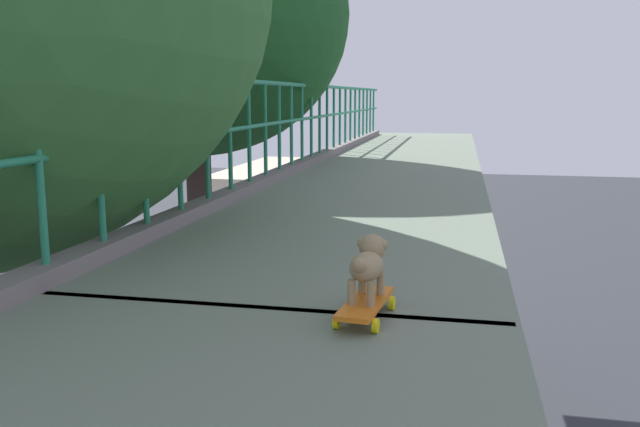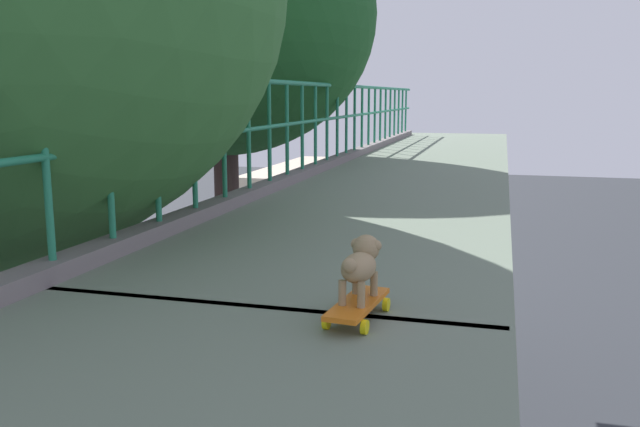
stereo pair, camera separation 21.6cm
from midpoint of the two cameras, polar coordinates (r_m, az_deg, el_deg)
The scene contains 6 objects.
car_green_fifth at distance 16.85m, azimuth -14.84°, elevation -12.18°, with size 1.89×3.90×1.50m.
car_white_sixth at distance 21.47m, azimuth -18.03°, elevation -7.44°, with size 1.83×4.50×1.44m.
city_bus at distance 36.43m, azimuth -5.39°, elevation 1.90°, with size 2.71×11.44×3.20m.
roadside_tree_far at distance 11.13m, azimuth -11.34°, elevation 16.13°, with size 4.92×4.92×10.47m.
toy_skateboard at distance 3.12m, azimuth 1.94°, elevation -7.82°, with size 0.25×0.54×0.09m.
small_dog at distance 3.11m, azimuth 2.16°, elevation -4.20°, with size 0.18×0.37×0.29m.
Camera 1 is at (1.98, -1.35, 6.99)m, focal length 37.33 mm.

